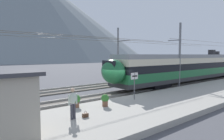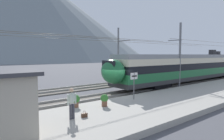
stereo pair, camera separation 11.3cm
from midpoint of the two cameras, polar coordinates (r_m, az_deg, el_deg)
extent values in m
plane|color=#4C4C51|center=(17.53, 1.07, -8.11)|extent=(400.00, 400.00, 0.00)
cube|color=#A39E93|center=(14.59, 11.76, -10.04)|extent=(120.00, 6.13, 0.37)
cube|color=#6B6359|center=(18.10, -0.46, -7.52)|extent=(120.00, 3.00, 0.12)
cube|color=gray|center=(17.52, 0.99, -7.45)|extent=(120.00, 0.07, 0.16)
cube|color=gray|center=(18.63, -1.83, -6.74)|extent=(120.00, 0.07, 0.16)
cube|color=#6B6359|center=(22.52, -8.96, -5.20)|extent=(120.00, 3.00, 0.12)
cube|color=gray|center=(21.88, -8.04, -5.10)|extent=(120.00, 0.07, 0.16)
cube|color=gray|center=(23.11, -9.84, -4.61)|extent=(120.00, 0.07, 0.16)
cube|color=#2D2D30|center=(29.59, 23.18, -1.51)|extent=(28.53, 2.98, 0.45)
cube|color=#1E6638|center=(29.54, 23.22, -0.26)|extent=(28.53, 2.98, 0.85)
cube|color=black|center=(29.49, 23.27, 1.29)|extent=(28.53, 3.02, 0.75)
cube|color=beige|center=(29.46, 23.31, 2.65)|extent=(28.53, 2.98, 0.65)
cube|color=gray|center=(29.45, 23.34, 3.72)|extent=(28.23, 2.78, 0.45)
cube|color=black|center=(22.31, 12.23, -4.22)|extent=(2.80, 2.39, 0.42)
cube|color=black|center=(37.62, 29.59, -1.20)|extent=(2.80, 2.39, 0.42)
ellipsoid|color=#1E6638|center=(17.91, 0.11, -0.48)|extent=(1.80, 2.75, 2.25)
cube|color=black|center=(17.57, -1.16, 0.82)|extent=(0.16, 1.79, 1.19)
cube|color=black|center=(33.28, 26.88, 4.64)|extent=(0.90, 0.70, 0.70)
cube|color=#2D2D30|center=(44.99, 26.00, 0.32)|extent=(25.53, 2.99, 0.45)
cube|color=#1E429E|center=(44.96, 26.03, 1.15)|extent=(25.53, 2.99, 0.85)
cube|color=black|center=(44.92, 26.06, 2.17)|extent=(25.53, 3.03, 0.75)
cube|color=white|center=(44.91, 26.09, 3.06)|extent=(25.53, 2.99, 0.65)
cube|color=gray|center=(44.90, 26.12, 3.76)|extent=(25.23, 2.79, 0.45)
cube|color=black|center=(38.06, 20.81, -0.85)|extent=(2.80, 2.39, 0.42)
cube|color=black|center=(52.26, 29.74, 0.22)|extent=(2.80, 2.39, 0.42)
ellipsoid|color=#1E429E|center=(33.42, 16.15, 1.64)|extent=(1.80, 2.75, 2.25)
cube|color=black|center=(32.99, 15.66, 2.35)|extent=(0.16, 1.80, 1.19)
cube|color=black|center=(48.39, 28.10, 4.39)|extent=(0.90, 0.70, 0.70)
cylinder|color=slate|center=(23.21, 18.89, 3.85)|extent=(0.24, 0.24, 7.34)
cube|color=slate|center=(23.65, 17.55, 8.22)|extent=(0.10, 1.71, 0.10)
cylinder|color=#473823|center=(24.04, 16.13, 7.59)|extent=(38.65, 0.02, 0.02)
cylinder|color=slate|center=(28.14, 1.64, 4.44)|extent=(0.24, 0.24, 7.62)
cube|color=slate|center=(27.38, 3.14, 8.48)|extent=(0.10, 2.49, 0.10)
cylinder|color=#473823|center=(26.55, 4.72, 8.06)|extent=(38.65, 0.02, 0.02)
cylinder|color=#59595B|center=(15.25, 6.29, -4.67)|extent=(0.08, 0.08, 2.06)
cube|color=silver|center=(15.14, 6.31, -1.75)|extent=(0.70, 0.06, 0.50)
cube|color=black|center=(15.12, 6.40, -1.76)|extent=(0.52, 0.01, 0.10)
cylinder|color=#383842|center=(10.90, -11.93, -11.79)|extent=(0.14, 0.14, 0.82)
cylinder|color=#383842|center=(10.97, -11.17, -11.67)|extent=(0.14, 0.14, 0.82)
ellipsoid|color=#B7C6B7|center=(10.76, -11.61, -8.05)|extent=(0.36, 0.22, 0.62)
sphere|color=tan|center=(10.67, -11.65, -5.69)|extent=(0.22, 0.22, 0.22)
cylinder|color=#B7C6B7|center=(10.68, -12.67, -8.44)|extent=(0.09, 0.09, 0.58)
cylinder|color=#B7C6B7|center=(10.87, -10.56, -8.17)|extent=(0.09, 0.09, 0.58)
cube|color=#472D1E|center=(11.23, -8.04, -12.85)|extent=(0.32, 0.18, 0.22)
torus|color=#472D1E|center=(11.18, -8.05, -12.06)|extent=(0.16, 0.02, 0.16)
cylinder|color=brown|center=(13.32, -2.27, -9.65)|extent=(0.38, 0.38, 0.40)
sphere|color=#33752D|center=(13.23, -2.27, -8.16)|extent=(0.52, 0.52, 0.52)
sphere|color=red|center=(13.21, -2.27, -7.66)|extent=(0.29, 0.29, 0.29)
cylinder|color=brown|center=(13.32, -10.59, -9.77)|extent=(0.40, 0.40, 0.37)
sphere|color=#33752D|center=(13.23, -10.62, -8.26)|extent=(0.58, 0.58, 0.58)
sphere|color=purple|center=(13.21, -10.62, -7.71)|extent=(0.32, 0.32, 0.32)
cone|color=slate|center=(182.87, -23.06, 14.64)|extent=(192.68, 192.68, 74.52)
camera|label=1|loc=(0.06, -90.16, -0.01)|focal=31.52mm
camera|label=2|loc=(0.06, 89.84, 0.01)|focal=31.52mm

